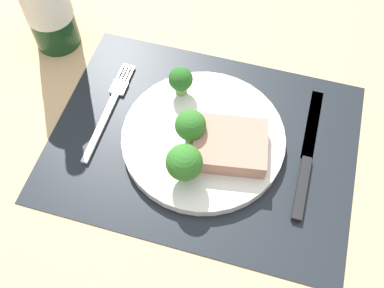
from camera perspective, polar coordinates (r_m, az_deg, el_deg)
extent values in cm
cube|color=tan|center=(68.62, 1.40, -0.37)|extent=(140.00, 110.00, 3.00)
cube|color=black|center=(67.20, 1.43, 0.34)|extent=(45.23, 33.82, 0.30)
cylinder|color=silver|center=(66.39, 1.45, 0.77)|extent=(24.24, 24.24, 1.60)
cube|color=tan|center=(63.41, 4.88, -0.15)|extent=(11.56, 9.92, 2.79)
cylinder|color=#6B994C|center=(64.66, -0.19, 1.10)|extent=(1.71, 1.71, 1.70)
sphere|color=#2D6B23|center=(62.36, -0.20, 2.43)|extent=(4.44, 4.44, 4.44)
cylinder|color=#6B994C|center=(69.68, -1.42, 7.08)|extent=(1.85, 1.85, 1.55)
sphere|color=#235B1E|center=(67.84, -1.46, 8.30)|extent=(3.72, 3.72, 3.72)
cylinder|color=#5B8942|center=(61.56, -0.96, -3.72)|extent=(1.70, 1.70, 1.87)
sphere|color=#2D6B23|center=(58.86, -1.00, -2.37)|extent=(5.00, 5.00, 5.00)
cube|color=silver|center=(69.51, -11.58, 2.18)|extent=(1.00, 13.00, 0.50)
cube|color=silver|center=(73.42, -9.33, 7.10)|extent=(2.40, 2.60, 0.40)
cube|color=silver|center=(75.43, -9.14, 9.04)|extent=(0.30, 3.60, 0.35)
cube|color=silver|center=(75.24, -8.71, 8.95)|extent=(0.30, 3.60, 0.35)
cube|color=silver|center=(75.05, -8.28, 8.87)|extent=(0.30, 3.60, 0.35)
cube|color=silver|center=(74.87, -7.84, 8.78)|extent=(0.30, 3.60, 0.35)
cube|color=black|center=(64.79, 13.85, -5.46)|extent=(1.40, 10.00, 0.80)
cube|color=silver|center=(71.06, 15.18, 2.59)|extent=(1.80, 13.00, 0.30)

